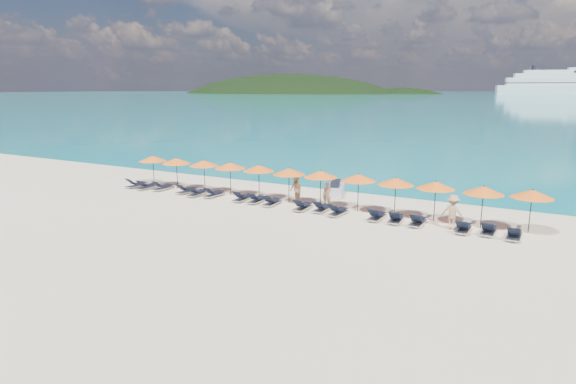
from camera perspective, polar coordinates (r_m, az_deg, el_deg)
The scene contains 39 objects.
ground at distance 25.96m, azimuth -3.21°, elevation -3.82°, with size 1400.00×1400.00×0.00m, color beige.
sea at distance 681.27m, azimuth 28.30°, elevation 10.21°, with size 1600.00×1300.00×0.01m, color #1FA9B2.
headland_main at distance 644.24m, azimuth -0.25°, elevation 8.22°, with size 374.00×242.00×126.50m.
headland_small at distance 605.09m, azimuth 13.33°, elevation 7.92°, with size 162.00×126.00×85.50m.
cruise_ship at distance 581.96m, azimuth 29.97°, elevation 10.86°, with size 130.41×46.61×35.90m.
jetski at distance 32.93m, azimuth 5.64°, elevation 0.31°, with size 1.82×2.92×0.98m.
beachgoer_a at distance 29.73m, azimuth 4.66°, elevation -0.30°, with size 0.54×0.35×1.48m, color tan.
beachgoer_b at distance 30.20m, azimuth 0.93°, elevation 0.30°, with size 0.90×0.52×1.85m, color tan.
beachgoer_c at distance 26.13m, azimuth 18.94°, elevation -2.29°, with size 1.19×0.55×1.84m, color tan.
umbrella_0 at distance 37.29m, azimuth -15.73°, elevation 3.84°, with size 2.10×2.10×2.28m.
umbrella_1 at distance 35.67m, azimuth -13.10°, elevation 3.61°, with size 2.10×2.10×2.28m.
umbrella_2 at distance 34.22m, azimuth -9.93°, elevation 3.39°, with size 2.10×2.10×2.28m.
umbrella_3 at distance 32.87m, azimuth -6.87°, elevation 3.13°, with size 2.10×2.10×2.28m.
umbrella_4 at distance 31.65m, azimuth -3.48°, elevation 2.84°, with size 2.10×2.10×2.28m.
umbrella_5 at distance 30.34m, azimuth 0.12°, elevation 2.45°, with size 2.10×2.10×2.28m.
umbrella_6 at distance 29.44m, azimuth 3.89°, elevation 2.13°, with size 2.10×2.10×2.28m.
umbrella_7 at distance 28.55m, azimuth 8.37°, elevation 1.70°, with size 2.10×2.10×2.28m.
umbrella_8 at distance 27.75m, azimuth 12.67°, elevation 1.23°, with size 2.10×2.10×2.28m.
umbrella_9 at distance 27.23m, azimuth 17.12°, elevation 0.77°, with size 2.10×2.10×2.28m.
umbrella_10 at distance 26.73m, azimuth 22.17°, elevation 0.20°, with size 2.10×2.10×2.28m.
umbrella_11 at distance 26.83m, azimuth 26.97°, elevation -0.19°, with size 2.10×2.10×2.28m.
lounger_0 at distance 37.07m, azimuth -17.52°, elevation 0.88°, with size 0.78×1.75×0.66m.
lounger_1 at distance 36.18m, azimuth -16.39°, elevation 0.68°, with size 0.63×1.70×0.66m.
lounger_2 at distance 35.54m, azimuth -14.62°, elevation 0.58°, with size 0.66×1.71×0.66m.
lounger_3 at distance 34.08m, azimuth -11.94°, elevation 0.23°, with size 0.74×1.74×0.66m.
lounger_4 at distance 33.12m, azimuth -10.73°, elevation -0.07°, with size 0.74×1.74×0.66m.
lounger_5 at distance 32.63m, azimuth -8.79°, elevation -0.18°, with size 0.73×1.74×0.66m.
lounger_6 at distance 31.24m, azimuth -5.44°, elevation -0.65°, with size 0.70×1.73×0.66m.
lounger_7 at distance 30.66m, azimuth -3.71°, elevation -0.87°, with size 0.69×1.72×0.66m.
lounger_8 at distance 29.96m, azimuth -1.95°, elevation -1.16°, with size 0.71×1.73×0.66m.
lounger_9 at distance 28.80m, azimuth 1.74°, elevation -1.71°, with size 0.67×1.72×0.66m.
lounger_10 at distance 28.51m, azimuth 4.07°, elevation -1.87°, with size 0.65×1.71×0.66m.
lounger_11 at distance 27.77m, azimuth 5.93°, elevation -2.29°, with size 0.74×1.74×0.66m.
lounger_12 at distance 27.12m, azimuth 10.46°, elevation -2.79°, with size 0.66×1.71×0.66m.
lounger_13 at distance 26.83m, azimuth 12.68°, elevation -3.06°, with size 0.79×1.75×0.66m.
lounger_14 at distance 26.53m, azimuth 15.11°, elevation -3.36°, with size 0.62×1.70×0.66m.
lounger_15 at distance 26.01m, azimuth 20.06°, elevation -4.00°, with size 0.63×1.70×0.66m.
lounger_16 at distance 26.10m, azimuth 22.69°, elevation -4.15°, with size 0.66×1.71×0.66m.
lounger_17 at distance 25.80m, azimuth 25.22°, elevation -4.57°, with size 0.65×1.71×0.66m.
Camera 1 is at (13.32, -21.10, 7.18)m, focal length 30.00 mm.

